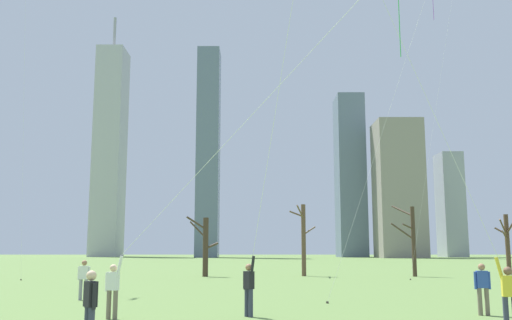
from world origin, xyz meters
name	(u,v)px	position (x,y,z in m)	size (l,w,h in m)	color
kite_flyer_foreground_right_yellow	(269,159)	(0.39, 6.57, 4.69)	(3.01, 7.71, 18.48)	#33384C
kite_flyer_foreground_left_white	(467,196)	(5.64, 5.14, 3.49)	(5.64, 0.50, 13.91)	#33384C
kite_flyer_midfield_center_green	(165,228)	(-2.65, 6.54, 2.67)	(8.51, 4.96, 9.80)	#726656
bystander_far_off_by_trees	(91,304)	(-3.56, 2.55, 0.90)	(0.36, 0.43, 1.62)	#33384C
bystander_watching_nearby	(84,278)	(-7.08, 13.81, 0.90)	(0.51, 0.22, 1.62)	gray
bystander_strolling_midfield	(483,286)	(7.23, 8.48, 0.90)	(0.51, 0.23, 1.62)	#726656
bare_tree_leftmost	(508,242)	(20.79, 37.38, 2.64)	(1.30, 2.03, 4.93)	#4C3828
bare_tree_far_right_edge	(206,245)	(-3.88, 33.83, 2.35)	(2.47, 0.83, 4.55)	#423326
bare_tree_center	(412,238)	(11.99, 33.97, 2.89)	(1.93, 2.13, 5.52)	#423326
bare_tree_right_of_center	(304,238)	(3.71, 34.68, 2.95)	(2.12, 2.48, 5.54)	brown
skyline_slender_spire	(110,151)	(-40.27, 143.95, 28.83)	(7.32, 9.94, 67.41)	#B2B2B7
skyline_mid_tower_left	(451,205)	(50.24, 136.50, 13.35)	(5.47, 8.00, 26.69)	#9EA3AD
skyline_tall_tower	(209,151)	(-11.92, 129.63, 26.14)	(5.51, 7.45, 52.28)	slate
skyline_short_annex	(350,175)	(24.67, 137.51, 21.08)	(6.95, 10.26, 42.16)	slate
skyline_squat_block	(399,189)	(34.19, 125.48, 16.33)	(10.59, 11.09, 32.66)	gray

